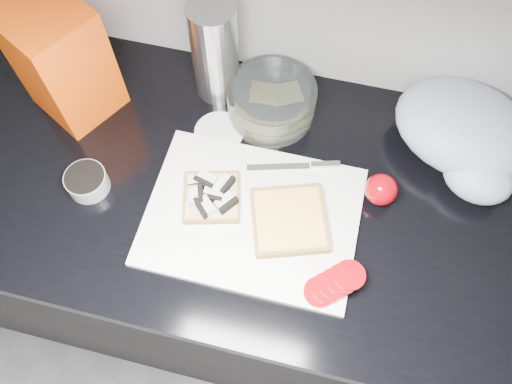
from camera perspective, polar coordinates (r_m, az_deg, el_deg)
base_cabinet at (r=1.42m, az=-0.06°, el=-8.04°), size 3.50×0.60×0.86m
countertop at (r=1.01m, az=-0.08°, el=0.43°), size 3.50×0.64×0.04m
cutting_board at (r=0.95m, az=-0.43°, el=-2.77°), size 0.40×0.30×0.01m
bread_left at (r=0.96m, az=-5.14°, el=-0.43°), size 0.14×0.14×0.03m
bread_right at (r=0.93m, az=3.84°, el=-3.22°), size 0.18×0.18×0.02m
tomato_slices at (r=0.90m, az=8.95°, el=-10.30°), size 0.11×0.11×0.02m
knife at (r=1.00m, az=5.66°, el=3.04°), size 0.18×0.06×0.01m
seed_tub at (r=1.02m, az=-18.77°, el=1.19°), size 0.08×0.08×0.04m
tub_lid at (r=1.05m, az=-4.24°, el=6.82°), size 0.13×0.13×0.01m
glass_bowl at (r=1.05m, az=1.78°, el=10.34°), size 0.18×0.18×0.08m
bread_bag at (r=1.08m, az=-21.22°, el=13.70°), size 0.21×0.20×0.24m
steel_canister at (r=1.04m, az=-4.70°, el=15.66°), size 0.09×0.09×0.23m
grocery_bag at (r=1.06m, az=22.84°, el=6.10°), size 0.33×0.32×0.12m
whole_tomatoes at (r=0.98m, az=14.12°, el=0.26°), size 0.06×0.06×0.06m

